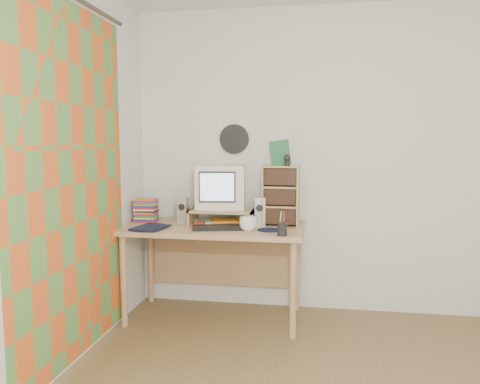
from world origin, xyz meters
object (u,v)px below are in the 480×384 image
(dvd_stack, at_px, (146,207))
(diary, at_px, (139,225))
(desk, at_px, (216,241))
(keyboard, at_px, (220,228))
(mug, at_px, (248,224))
(cd_rack, at_px, (281,196))
(crt_monitor, at_px, (221,187))

(dvd_stack, xyz_separation_m, diary, (0.05, -0.29, -0.10))
(desk, xyz_separation_m, keyboard, (0.08, -0.21, 0.15))
(desk, height_order, dvd_stack, dvd_stack)
(dvd_stack, bearing_deg, mug, -20.16)
(dvd_stack, distance_m, cd_rack, 1.12)
(keyboard, height_order, diary, diary)
(dvd_stack, relative_size, mug, 1.89)
(dvd_stack, height_order, cd_rack, cd_rack)
(dvd_stack, xyz_separation_m, mug, (0.89, -0.25, -0.07))
(cd_rack, bearing_deg, mug, -126.76)
(mug, bearing_deg, diary, -177.31)
(desk, bearing_deg, cd_rack, 5.11)
(keyboard, distance_m, diary, 0.63)
(mug, bearing_deg, dvd_stack, 164.09)
(desk, height_order, cd_rack, cd_rack)
(desk, height_order, crt_monitor, crt_monitor)
(keyboard, bearing_deg, desk, 98.21)
(desk, bearing_deg, mug, -37.00)
(mug, bearing_deg, desk, 143.00)
(desk, relative_size, mug, 10.57)
(crt_monitor, xyz_separation_m, mug, (0.27, -0.31, -0.24))
(mug, relative_size, diary, 0.52)
(cd_rack, relative_size, diary, 1.86)
(keyboard, height_order, dvd_stack, dvd_stack)
(dvd_stack, distance_m, diary, 0.31)
(desk, distance_m, mug, 0.42)
(crt_monitor, height_order, dvd_stack, crt_monitor)
(keyboard, distance_m, mug, 0.22)
(crt_monitor, relative_size, keyboard, 0.89)
(keyboard, relative_size, mug, 3.15)
(desk, distance_m, cd_rack, 0.64)
(crt_monitor, bearing_deg, diary, -156.00)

